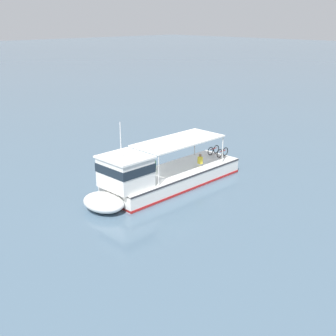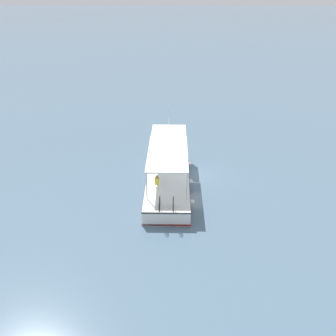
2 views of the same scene
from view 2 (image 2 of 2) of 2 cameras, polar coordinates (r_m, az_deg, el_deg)
ground_plane at (r=33.42m, az=2.84°, el=-0.93°), size 400.00×400.00×0.00m
ferry_main at (r=32.36m, az=0.04°, el=0.17°), size 12.92×3.78×5.32m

